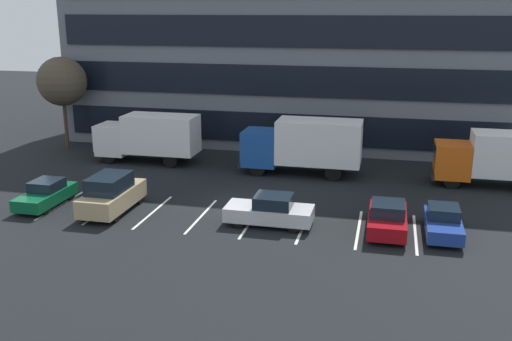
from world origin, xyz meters
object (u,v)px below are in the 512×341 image
object	(u,v)px
box_truck_orange	(498,157)
suv_tan	(111,194)
sedan_forest	(46,194)
box_truck_blue	(304,144)
box_truck_white	(149,136)
sedan_silver	(270,211)
sedan_navy	(443,222)
sedan_maroon	(387,218)
bare_tree	(62,82)

from	to	relation	value
box_truck_orange	suv_tan	size ratio (longest dim) A/B	1.58
sedan_forest	box_truck_blue	bearing A→B (deg)	36.26
box_truck_blue	box_truck_white	bearing A→B (deg)	177.15
suv_tan	box_truck_blue	bearing A→B (deg)	46.98
box_truck_white	sedan_silver	world-z (taller)	box_truck_white
sedan_forest	suv_tan	bearing A→B (deg)	-1.05
box_truck_orange	sedan_navy	xyz separation A→B (m)	(-3.85, -9.08, -1.26)
sedan_silver	box_truck_white	bearing A→B (deg)	137.15
box_truck_white	suv_tan	bearing A→B (deg)	-77.93
box_truck_orange	sedan_maroon	bearing A→B (deg)	-125.14
box_truck_blue	box_truck_white	world-z (taller)	box_truck_blue
suv_tan	sedan_forest	world-z (taller)	suv_tan
box_truck_white	suv_tan	size ratio (longest dim) A/B	1.59
suv_tan	sedan_forest	xyz separation A→B (m)	(-4.11, 0.08, -0.34)
suv_tan	sedan_forest	size ratio (longest dim) A/B	1.15
box_truck_blue	sedan_silver	bearing A→B (deg)	-91.49
box_truck_blue	sedan_silver	distance (m)	9.81
sedan_maroon	sedan_forest	xyz separation A→B (m)	(-18.89, -0.38, -0.06)
box_truck_blue	sedan_forest	world-z (taller)	box_truck_blue
sedan_silver	suv_tan	bearing A→B (deg)	-179.59
sedan_navy	bare_tree	world-z (taller)	bare_tree
suv_tan	sedan_forest	bearing A→B (deg)	178.95
box_truck_orange	bare_tree	size ratio (longest dim) A/B	1.04
box_truck_white	sedan_forest	distance (m)	10.52
box_truck_orange	bare_tree	distance (m)	32.29
box_truck_white	sedan_navy	bearing A→B (deg)	-26.23
box_truck_orange	sedan_forest	world-z (taller)	box_truck_orange
box_truck_orange	sedan_forest	xyz separation A→B (m)	(-25.43, -9.65, -1.25)
sedan_forest	bare_tree	size ratio (longest dim) A/B	0.57
box_truck_white	sedan_maroon	world-z (taller)	box_truck_white
box_truck_orange	sedan_silver	bearing A→B (deg)	-142.17
box_truck_blue	sedan_navy	size ratio (longest dim) A/B	1.99
box_truck_orange	suv_tan	bearing A→B (deg)	-155.47
sedan_silver	sedan_navy	bearing A→B (deg)	3.88
sedan_forest	sedan_navy	xyz separation A→B (m)	(21.58, 0.57, -0.01)
box_truck_white	bare_tree	world-z (taller)	bare_tree
sedan_maroon	sedan_silver	bearing A→B (deg)	-176.23
sedan_maroon	bare_tree	distance (m)	28.80
bare_tree	suv_tan	bearing A→B (deg)	-51.37
box_truck_orange	suv_tan	distance (m)	23.45
sedan_navy	suv_tan	bearing A→B (deg)	-177.88
sedan_navy	bare_tree	bearing A→B (deg)	155.79
box_truck_blue	sedan_silver	world-z (taller)	box_truck_blue
bare_tree	sedan_navy	bearing A→B (deg)	-24.21
box_truck_white	sedan_silver	bearing A→B (deg)	-42.85
box_truck_white	bare_tree	distance (m)	9.48
sedan_silver	sedan_forest	distance (m)	12.98
suv_tan	bare_tree	xyz separation A→B (m)	(-10.61, 13.27, 4.23)
sedan_forest	sedan_navy	size ratio (longest dim) A/B	1.02
box_truck_orange	sedan_maroon	size ratio (longest dim) A/B	1.68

